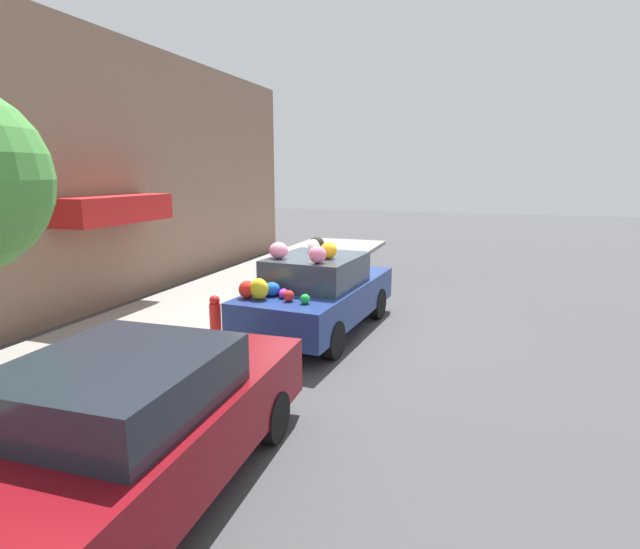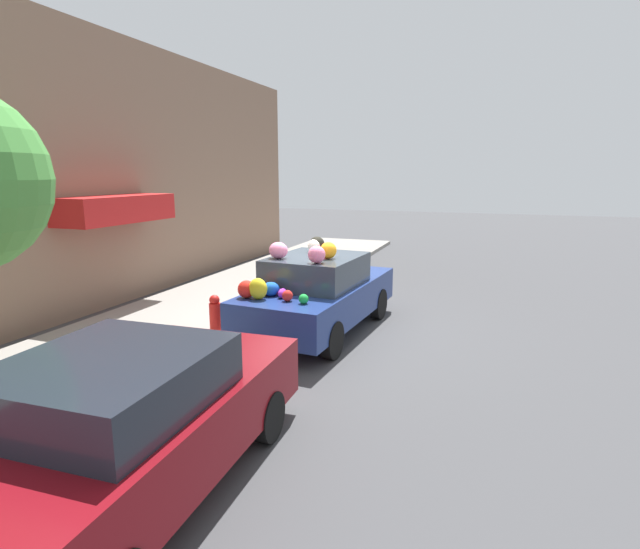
# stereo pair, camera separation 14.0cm
# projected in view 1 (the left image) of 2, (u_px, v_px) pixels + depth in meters

# --- Properties ---
(ground_plane) EXTENTS (60.00, 60.00, 0.00)m
(ground_plane) POSITION_uv_depth(u_px,v_px,m) (314.00, 330.00, 9.41)
(ground_plane) COLOR #424244
(sidewalk_curb) EXTENTS (24.00, 3.20, 0.12)m
(sidewalk_curb) POSITION_uv_depth(u_px,v_px,m) (191.00, 314.00, 10.25)
(sidewalk_curb) COLOR gray
(sidewalk_curb) RESTS_ON ground
(building_facade) EXTENTS (18.00, 1.20, 5.86)m
(building_facade) POSITION_uv_depth(u_px,v_px,m) (92.00, 174.00, 10.39)
(building_facade) COLOR #846651
(building_facade) RESTS_ON ground
(fire_hydrant) EXTENTS (0.20, 0.20, 0.70)m
(fire_hydrant) POSITION_uv_depth(u_px,v_px,m) (215.00, 315.00, 8.75)
(fire_hydrant) COLOR red
(fire_hydrant) RESTS_ON sidewalk_curb
(art_car) EXTENTS (4.05, 1.94, 1.74)m
(art_car) POSITION_uv_depth(u_px,v_px,m) (318.00, 292.00, 9.17)
(art_car) COLOR navy
(art_car) RESTS_ON ground
(parked_car_plain) EXTENTS (4.07, 1.92, 1.40)m
(parked_car_plain) POSITION_uv_depth(u_px,v_px,m) (133.00, 425.00, 4.43)
(parked_car_plain) COLOR maroon
(parked_car_plain) RESTS_ON ground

